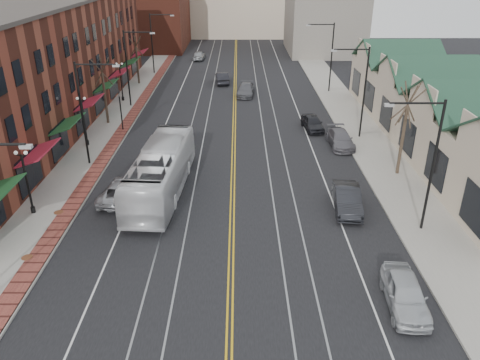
{
  "coord_description": "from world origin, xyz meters",
  "views": [
    {
      "loc": [
        0.41,
        -18.29,
        15.05
      ],
      "look_at": [
        0.51,
        8.92,
        2.0
      ],
      "focal_mm": 35.0,
      "sensor_mm": 36.0,
      "label": 1
    }
  ],
  "objects_px": {
    "parked_car_c": "(340,139)",
    "parked_car_d": "(312,123)",
    "parked_car_a": "(405,293)",
    "transit_bus": "(161,171)",
    "parked_suv": "(122,190)",
    "parked_car_b": "(347,199)"
  },
  "relations": [
    {
      "from": "parked_suv",
      "to": "parked_car_c",
      "type": "bearing_deg",
      "value": -142.38
    },
    {
      "from": "parked_suv",
      "to": "parked_car_c",
      "type": "xyz_separation_m",
      "value": [
        16.8,
        9.82,
        -0.0
      ]
    },
    {
      "from": "transit_bus",
      "to": "parked_suv",
      "type": "relative_size",
      "value": 2.45
    },
    {
      "from": "parked_suv",
      "to": "parked_car_c",
      "type": "relative_size",
      "value": 1.05
    },
    {
      "from": "transit_bus",
      "to": "parked_suv",
      "type": "distance_m",
      "value": 2.91
    },
    {
      "from": "parked_car_b",
      "to": "parked_car_d",
      "type": "distance_m",
      "value": 15.69
    },
    {
      "from": "parked_suv",
      "to": "parked_car_d",
      "type": "height_order",
      "value": "parked_car_d"
    },
    {
      "from": "parked_car_b",
      "to": "parked_car_d",
      "type": "xyz_separation_m",
      "value": [
        0.0,
        15.69,
        -0.07
      ]
    },
    {
      "from": "parked_suv",
      "to": "parked_car_d",
      "type": "xyz_separation_m",
      "value": [
        15.0,
        14.16,
        0.01
      ]
    },
    {
      "from": "parked_car_b",
      "to": "parked_car_c",
      "type": "bearing_deg",
      "value": 86.52
    },
    {
      "from": "transit_bus",
      "to": "parked_car_c",
      "type": "bearing_deg",
      "value": -144.28
    },
    {
      "from": "transit_bus",
      "to": "parked_car_b",
      "type": "xyz_separation_m",
      "value": [
        12.43,
        -2.49,
        -0.91
      ]
    },
    {
      "from": "parked_suv",
      "to": "parked_car_b",
      "type": "relative_size",
      "value": 1.06
    },
    {
      "from": "parked_car_b",
      "to": "transit_bus",
      "type": "bearing_deg",
      "value": 174.21
    },
    {
      "from": "parked_car_a",
      "to": "parked_car_c",
      "type": "relative_size",
      "value": 0.93
    },
    {
      "from": "transit_bus",
      "to": "parked_suv",
      "type": "height_order",
      "value": "transit_bus"
    },
    {
      "from": "parked_car_d",
      "to": "transit_bus",
      "type": "bearing_deg",
      "value": -139.46
    },
    {
      "from": "parked_car_a",
      "to": "parked_car_c",
      "type": "xyz_separation_m",
      "value": [
        1.05,
        20.77,
        -0.06
      ]
    },
    {
      "from": "parked_car_c",
      "to": "parked_car_d",
      "type": "bearing_deg",
      "value": 110.52
    },
    {
      "from": "parked_suv",
      "to": "parked_car_a",
      "type": "xyz_separation_m",
      "value": [
        15.75,
        -10.95,
        0.06
      ]
    },
    {
      "from": "parked_suv",
      "to": "parked_car_d",
      "type": "bearing_deg",
      "value": -129.34
    },
    {
      "from": "parked_suv",
      "to": "parked_car_c",
      "type": "distance_m",
      "value": 19.46
    }
  ]
}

